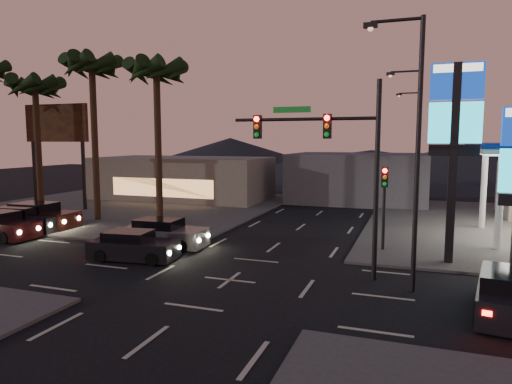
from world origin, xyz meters
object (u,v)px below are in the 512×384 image
at_px(car_lane_b_front, 163,234).
at_px(car_lane_b_mid, 24,220).
at_px(pylon_sign_tall, 455,123).
at_px(car_lane_a_front, 133,246).
at_px(car_lane_b_rear, 38,217).
at_px(suv_station, 511,295).
at_px(traffic_signal_mast, 333,150).

bearing_deg(car_lane_b_front, car_lane_b_mid, 176.45).
relative_size(pylon_sign_tall, car_lane_a_front, 2.08).
bearing_deg(pylon_sign_tall, car_lane_b_mid, -178.39).
bearing_deg(car_lane_b_front, pylon_sign_tall, 5.33).
xyz_separation_m(car_lane_a_front, car_lane_b_mid, (-10.19, 3.39, 0.10)).
distance_m(car_lane_a_front, car_lane_b_rear, 11.13).
xyz_separation_m(car_lane_b_front, suv_station, (15.56, -4.64, 0.01)).
bearing_deg(car_lane_a_front, car_lane_b_mid, 161.61).
relative_size(pylon_sign_tall, car_lane_b_mid, 1.81).
xyz_separation_m(pylon_sign_tall, suv_station, (1.49, -5.95, -5.69)).
distance_m(car_lane_b_front, car_lane_b_mid, 10.21).
xyz_separation_m(car_lane_a_front, suv_station, (15.55, -1.88, 0.07)).
height_order(car_lane_a_front, car_lane_b_rear, car_lane_b_rear).
distance_m(pylon_sign_tall, car_lane_b_front, 15.24).
bearing_deg(pylon_sign_tall, car_lane_b_front, -174.67).
xyz_separation_m(car_lane_a_front, car_lane_b_front, (-0.01, 2.76, 0.06)).
xyz_separation_m(car_lane_b_mid, suv_station, (25.74, -5.27, -0.03)).
height_order(pylon_sign_tall, car_lane_b_front, pylon_sign_tall).
xyz_separation_m(car_lane_b_front, car_lane_b_mid, (-10.19, 0.63, 0.04)).
bearing_deg(car_lane_b_rear, car_lane_a_front, -23.84).
bearing_deg(car_lane_b_front, traffic_signal_mast, -13.27).
height_order(pylon_sign_tall, traffic_signal_mast, pylon_sign_tall).
height_order(traffic_signal_mast, car_lane_b_front, traffic_signal_mast).
xyz_separation_m(car_lane_b_front, car_lane_b_rear, (-10.18, 1.74, 0.07)).
relative_size(pylon_sign_tall, car_lane_b_front, 1.92).
relative_size(traffic_signal_mast, car_lane_b_rear, 1.55).
bearing_deg(car_lane_a_front, traffic_signal_mast, 3.42).
relative_size(car_lane_a_front, suv_station, 0.91).
distance_m(pylon_sign_tall, car_lane_b_rear, 24.89).
xyz_separation_m(pylon_sign_tall, car_lane_b_mid, (-24.26, -0.68, -5.66)).
bearing_deg(car_lane_a_front, car_lane_b_front, 90.13).
bearing_deg(car_lane_b_mid, suv_station, -11.56).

